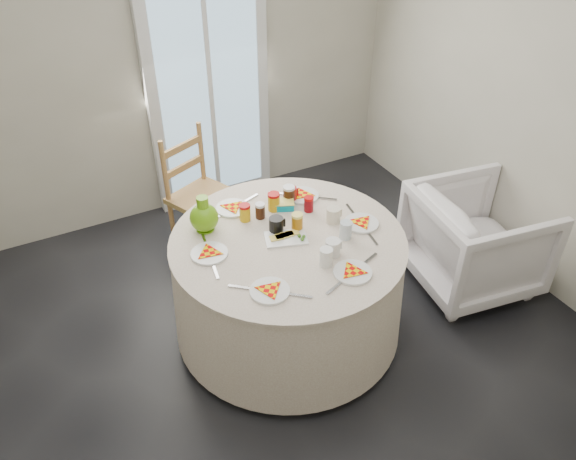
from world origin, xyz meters
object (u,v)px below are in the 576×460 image
table (288,285)px  wooden_chair (203,196)px  armchair (476,237)px  green_pitcher (203,211)px

table → wooden_chair: wooden_chair is taller
table → wooden_chair: 1.08m
wooden_chair → armchair: bearing=-64.0°
wooden_chair → armchair: 1.96m
armchair → table: bearing=90.6°
armchair → green_pitcher: bearing=82.5°
green_pitcher → wooden_chair: bearing=74.8°
wooden_chair → green_pitcher: bearing=-132.7°
table → green_pitcher: 0.70m
table → wooden_chair: (-0.14, 1.06, 0.09)m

